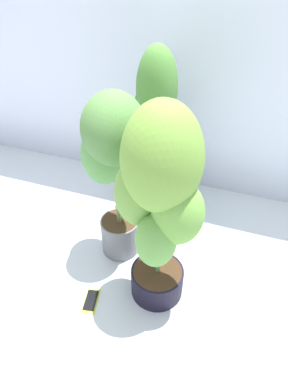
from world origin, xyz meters
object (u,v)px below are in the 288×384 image
potted_plant_back_center (156,131)px  potted_plant_front_right (159,199)px  potted_plant_center (112,160)px  cell_phone (91,300)px

potted_plant_back_center → potted_plant_front_right: (0.21, -0.64, 0.07)m
potted_plant_center → potted_plant_front_right: size_ratio=0.91×
potted_plant_back_center → cell_phone: bearing=-95.5°
potted_plant_center → potted_plant_front_right: potted_plant_front_right is taller
potted_plant_center → potted_plant_back_center: potted_plant_back_center is taller
potted_plant_front_right → cell_phone: potted_plant_front_right is taller
potted_plant_center → potted_plant_back_center: size_ratio=0.92×
potted_plant_back_center → cell_phone: size_ratio=6.62×
potted_plant_back_center → potted_plant_front_right: 0.68m
potted_plant_back_center → potted_plant_center: bearing=-101.6°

